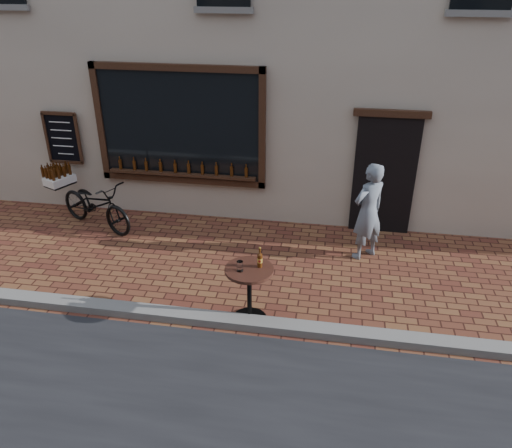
# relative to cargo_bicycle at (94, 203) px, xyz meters

# --- Properties ---
(ground) EXTENTS (90.00, 90.00, 0.00)m
(ground) POSITION_rel_cargo_bicycle_xyz_m (3.45, -2.70, -0.49)
(ground) COLOR #55261B
(ground) RESTS_ON ground
(kerb) EXTENTS (90.00, 0.25, 0.12)m
(kerb) POSITION_rel_cargo_bicycle_xyz_m (3.45, -2.50, -0.43)
(kerb) COLOR slate
(kerb) RESTS_ON ground
(cargo_bicycle) EXTENTS (2.18, 1.40, 1.02)m
(cargo_bicycle) POSITION_rel_cargo_bicycle_xyz_m (0.00, 0.00, 0.00)
(cargo_bicycle) COLOR black
(cargo_bicycle) RESTS_ON ground
(bistro_table) EXTENTS (0.67, 0.67, 1.15)m
(bistro_table) POSITION_rel_cargo_bicycle_xyz_m (3.43, -2.35, 0.13)
(bistro_table) COLOR black
(bistro_table) RESTS_ON ground
(pedestrian) EXTENTS (0.74, 0.72, 1.70)m
(pedestrian) POSITION_rel_cargo_bicycle_xyz_m (5.06, -0.27, 0.36)
(pedestrian) COLOR slate
(pedestrian) RESTS_ON ground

